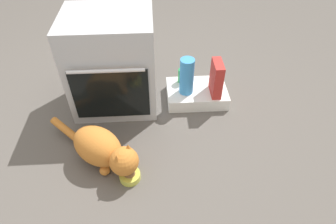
# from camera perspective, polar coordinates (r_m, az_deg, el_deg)

# --- Properties ---
(ground) EXTENTS (8.00, 8.00, 0.00)m
(ground) POSITION_cam_1_polar(r_m,az_deg,el_deg) (2.09, -9.94, -5.38)
(ground) COLOR #56514C
(oven) EXTENTS (0.62, 0.56, 0.74)m
(oven) POSITION_cam_1_polar(r_m,az_deg,el_deg) (2.18, -11.10, 9.62)
(oven) COLOR #B7BABF
(oven) RESTS_ON ground
(pantry_cabinet) EXTENTS (0.48, 0.34, 0.11)m
(pantry_cabinet) POSITION_cam_1_polar(r_m,az_deg,el_deg) (2.36, 5.75, 3.72)
(pantry_cabinet) COLOR white
(pantry_cabinet) RESTS_ON ground
(food_bowl) EXTENTS (0.13, 0.13, 0.08)m
(food_bowl) POSITION_cam_1_polar(r_m,az_deg,el_deg) (1.85, -7.66, -12.50)
(food_bowl) COLOR #D1D14C
(food_bowl) RESTS_ON ground
(cat) EXTENTS (0.65, 0.55, 0.26)m
(cat) POSITION_cam_1_polar(r_m,az_deg,el_deg) (1.87, -13.01, -7.21)
(cat) COLOR #C6752D
(cat) RESTS_ON ground
(water_bottle) EXTENTS (0.11, 0.11, 0.30)m
(water_bottle) POSITION_cam_1_polar(r_m,az_deg,el_deg) (2.20, 3.77, 7.16)
(water_bottle) COLOR #388CD1
(water_bottle) RESTS_ON pantry_cabinet
(cereal_box) EXTENTS (0.07, 0.18, 0.28)m
(cereal_box) POSITION_cam_1_polar(r_m,az_deg,el_deg) (2.22, 9.69, 6.65)
(cereal_box) COLOR #B72D28
(cereal_box) RESTS_ON pantry_cabinet
(soda_can) EXTENTS (0.07, 0.07, 0.12)m
(soda_can) POSITION_cam_1_polar(r_m,az_deg,el_deg) (2.36, 2.84, 7.29)
(soda_can) COLOR green
(soda_can) RESTS_ON pantry_cabinet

